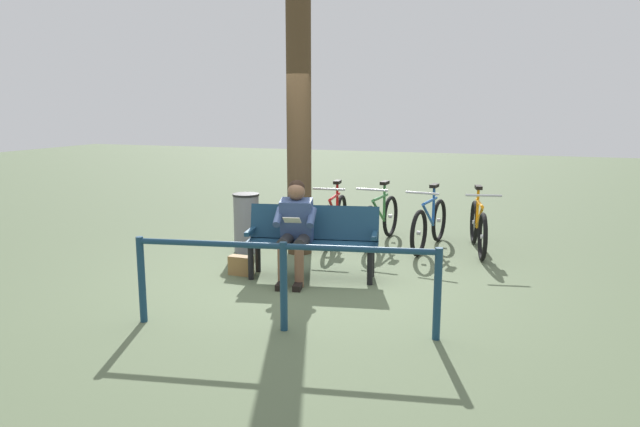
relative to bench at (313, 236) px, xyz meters
name	(u,v)px	position (x,y,z in m)	size (l,w,h in m)	color
ground_plane	(304,282)	(0.01, 0.27, -0.51)	(40.00, 40.00, 0.00)	#566647
bench	(313,236)	(0.00, 0.00, 0.00)	(1.66, 0.78, 0.87)	navy
person_reading	(295,226)	(0.15, 0.20, 0.16)	(0.54, 0.81, 1.20)	#334772
handbag	(241,265)	(0.86, 0.25, -0.39)	(0.30, 0.14, 0.24)	olive
tree_trunk	(299,114)	(0.58, -1.04, 1.45)	(0.34, 0.34, 3.92)	#4C3823
litter_bin	(246,223)	(1.33, -0.84, -0.08)	(0.38, 0.38, 0.85)	slate
bicycle_green	(478,227)	(-1.81, -1.96, -0.15)	(0.51, 1.66, 0.94)	black
bicycle_blue	(429,224)	(-1.12, -1.92, -0.15)	(0.48, 1.67, 0.94)	black
bicycle_silver	(380,220)	(-0.36, -2.00, -0.15)	(0.48, 1.68, 0.94)	black
bicycle_purple	(335,219)	(0.32, -1.84, -0.15)	(0.48, 1.68, 0.94)	black
railing_fence	(283,270)	(-0.36, 1.76, 0.08)	(2.83, 0.58, 0.85)	navy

